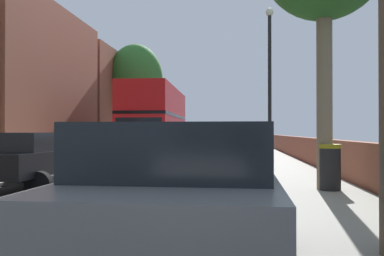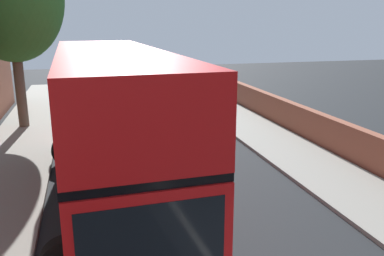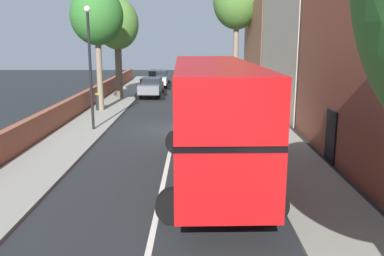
{
  "view_description": "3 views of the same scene",
  "coord_description": "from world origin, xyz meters",
  "views": [
    {
      "loc": [
        3.01,
        -16.1,
        1.56
      ],
      "look_at": [
        0.6,
        6.48,
        1.76
      ],
      "focal_mm": 39.2,
      "sensor_mm": 36.0,
      "label": 1
    },
    {
      "loc": [
        -2.36,
        -2.12,
        4.72
      ],
      "look_at": [
        0.32,
        7.75,
        2.01
      ],
      "focal_mm": 37.44,
      "sensor_mm": 36.0,
      "label": 2
    },
    {
      "loc": [
        -1.06,
        21.82,
        4.87
      ],
      "look_at": [
        -0.96,
        4.34,
        1.02
      ],
      "focal_mm": 38.44,
      "sensor_mm": 36.0,
      "label": 3
    }
  ],
  "objects": [
    {
      "name": "ground_plane",
      "position": [
        0.0,
        0.0,
        0.0
      ],
      "size": [
        84.0,
        84.0,
        0.0
      ],
      "primitive_type": "plane",
      "color": "black"
    },
    {
      "name": "lamppost_right",
      "position": [
        4.3,
        0.54,
        3.81
      ],
      "size": [
        0.32,
        0.32,
        6.31
      ],
      "color": "black",
      "rests_on": "sidewalk_right"
    },
    {
      "name": "street_tree_right_3",
      "position": [
        4.94,
        -10.99,
        5.82
      ],
      "size": [
        3.34,
        3.34,
        7.77
      ],
      "color": "brown",
      "rests_on": "sidewalk_right"
    },
    {
      "name": "road_centre_line",
      "position": [
        0.0,
        0.0,
        0.0
      ],
      "size": [
        0.16,
        54.0,
        0.01
      ],
      "primitive_type": "cube",
      "color": "silver",
      "rests_on": "ground"
    },
    {
      "name": "double_decker_bus",
      "position": [
        -1.7,
        8.12,
        2.35
      ],
      "size": [
        3.78,
        10.26,
        4.06
      ],
      "color": "red",
      "rests_on": "ground"
    },
    {
      "name": "parked_car_grey_right_1",
      "position": [
        2.5,
        -11.98,
        0.94
      ],
      "size": [
        2.45,
        3.94,
        1.64
      ],
      "color": "slate",
      "rests_on": "ground"
    },
    {
      "name": "street_tree_left_2",
      "position": [
        -5.16,
        -19.57,
        8.25
      ],
      "size": [
        4.58,
        4.58,
        10.88
      ],
      "color": "#7A6B56",
      "rests_on": "sidewalk_left"
    },
    {
      "name": "parked_car_black_left_2",
      "position": [
        -2.5,
        -5.36,
        0.9
      ],
      "size": [
        2.51,
        4.57,
        1.54
      ],
      "color": "black",
      "rests_on": "ground"
    },
    {
      "name": "litter_bin_right",
      "position": [
        5.3,
        -5.44,
        0.69
      ],
      "size": [
        0.55,
        0.55,
        1.13
      ],
      "color": "black",
      "rests_on": "sidewalk_right"
    },
    {
      "name": "sidewalk_left",
      "position": [
        -4.9,
        0.0,
        0.06
      ],
      "size": [
        2.6,
        60.0,
        0.12
      ],
      "primitive_type": "cube",
      "color": "gray",
      "rests_on": "ground"
    },
    {
      "name": "parked_car_silver_right_0",
      "position": [
        2.5,
        -18.76,
        0.98
      ],
      "size": [
        2.53,
        4.13,
        1.74
      ],
      "color": "#B7BABF",
      "rests_on": "ground"
    },
    {
      "name": "boundary_wall_right",
      "position": [
        6.45,
        0.0,
        0.64
      ],
      "size": [
        0.36,
        54.0,
        1.28
      ],
      "primitive_type": "cube",
      "color": "brown",
      "rests_on": "ground"
    },
    {
      "name": "sidewalk_right",
      "position": [
        4.9,
        0.0,
        0.06
      ],
      "size": [
        2.6,
        60.0,
        0.12
      ],
      "primitive_type": "cube",
      "color": "gray",
      "rests_on": "ground"
    },
    {
      "name": "terraced_houses_left",
      "position": [
        -8.5,
        -0.43,
        4.47
      ],
      "size": [
        4.07,
        47.52,
        10.61
      ],
      "color": "#9E6647",
      "rests_on": "ground"
    },
    {
      "name": "street_tree_right_1",
      "position": [
        5.19,
        -5.35,
        6.18
      ],
      "size": [
        3.38,
        3.38,
        7.99
      ],
      "color": "#7A6B56",
      "rests_on": "sidewalk_right"
    }
  ]
}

